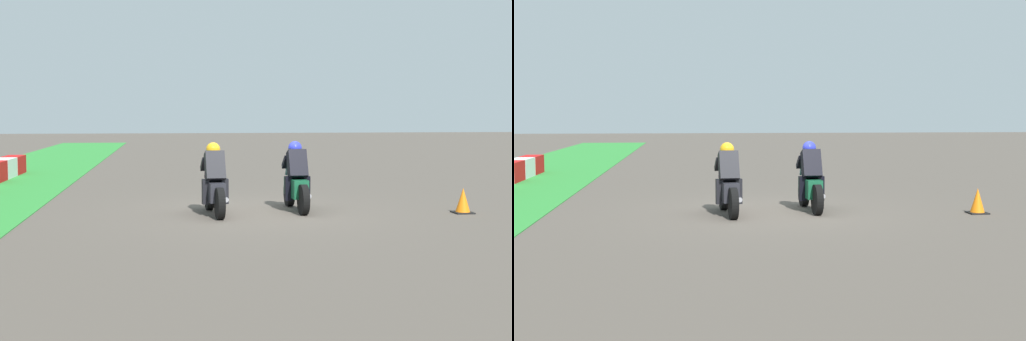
{
  "view_description": "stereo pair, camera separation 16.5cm",
  "coord_description": "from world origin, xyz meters",
  "views": [
    {
      "loc": [
        -14.57,
        1.92,
        2.11
      ],
      "look_at": [
        -0.01,
        0.01,
        0.9
      ],
      "focal_mm": 48.6,
      "sensor_mm": 36.0,
      "label": 1
    },
    {
      "loc": [
        -14.59,
        1.75,
        2.11
      ],
      "look_at": [
        -0.01,
        0.01,
        0.9
      ],
      "focal_mm": 48.6,
      "sensor_mm": 36.0,
      "label": 2
    }
  ],
  "objects": [
    {
      "name": "rider_lane_b",
      "position": [
        -0.21,
        0.91,
        0.62
      ],
      "size": [
        2.04,
        0.56,
        1.51
      ],
      "rotation": [
        0.0,
        0.0,
        0.09
      ],
      "color": "black",
      "rests_on": "ground_plane"
    },
    {
      "name": "rider_lane_a",
      "position": [
        0.19,
        -0.9,
        0.62
      ],
      "size": [
        2.04,
        0.55,
        1.51
      ],
      "rotation": [
        0.0,
        0.0,
        0.03
      ],
      "color": "black",
      "rests_on": "ground_plane"
    },
    {
      "name": "traffic_cone",
      "position": [
        -0.7,
        -4.33,
        0.25
      ],
      "size": [
        0.4,
        0.4,
        0.54
      ],
      "color": "black",
      "rests_on": "ground_plane"
    },
    {
      "name": "ground_plane",
      "position": [
        0.0,
        0.0,
        0.0
      ],
      "size": [
        120.0,
        120.0,
        0.0
      ],
      "primitive_type": "plane",
      "color": "#554C43"
    }
  ]
}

